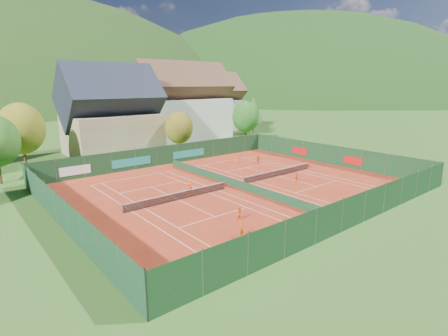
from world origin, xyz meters
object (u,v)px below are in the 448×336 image
Objects in this scene: player_left_near at (241,230)px; player_left_mid at (240,214)px; player_left_far at (189,189)px; player_right_far_b at (258,160)px; hotel_block_b at (211,106)px; hotel_block_a at (183,106)px; ball_hopper at (388,186)px; player_right_near at (296,178)px; chalet at (112,117)px; player_right_far_a at (236,158)px.

player_left_mid is (2.34, 2.80, -0.05)m from player_left_near.
player_left_far reaches higher than player_right_far_b.
hotel_block_b is at bearing 66.37° from player_left_mid.
player_left_far is at bearing 24.03° from player_right_far_b.
player_left_far is 18.29m from player_right_far_b.
player_left_mid is (-22.77, -44.58, -6.72)m from hotel_block_a.
ball_hopper is 10.80m from player_right_near.
chalet is 20.25× the size of ball_hopper.
hotel_block_b is 64.43m from player_left_mid.
hotel_block_b is 40.36m from player_right_far_a.
player_left_far is 17.76m from player_right_far_a.
hotel_block_b is 41.93m from player_right_far_b.
player_left_far is 1.07× the size of player_right_far_b.
player_left_near is at bearing 34.10° from player_right_far_a.
player_left_mid is (-19.80, 4.23, 0.11)m from ball_hopper.
player_left_mid is at bearing 167.93° from ball_hopper.
chalet is 29.98m from player_left_far.
chalet reaches higher than player_left_far.
player_right_far_b is (3.52, 10.58, 0.10)m from player_right_near.
hotel_block_a is 14.30× the size of player_left_far.
hotel_block_b reaches higher than player_right_far_a.
player_right_near is at bearing -72.55° from chalet.
player_right_far_a reaches higher than player_left_mid.
player_left_near reaches higher than player_right_near.
player_left_mid is at bearing 74.94° from player_left_far.
ball_hopper is 0.56× the size of player_right_far_b.
hotel_block_b is at bearing -113.28° from player_right_far_b.
player_left_mid is at bearing -95.57° from chalet.
hotel_block_a reaches higher than player_left_mid.
hotel_block_b is 56.64m from player_left_far.
player_right_near is 0.82× the size of player_right_far_a.
chalet is 24.08m from player_right_far_a.
ball_hopper is at bearing -16.36° from player_left_near.
player_right_far_b reaches higher than ball_hopper.
player_left_mid is 0.89× the size of player_right_far_a.
hotel_block_a reaches higher than ball_hopper.
hotel_block_b is at bearing -137.20° from player_right_far_a.
chalet is 11.36× the size of player_left_near.
player_right_far_a is (-6.94, -26.00, -6.64)m from hotel_block_a.
ball_hopper is 19.97m from player_right_far_b.
player_right_far_a is at bearing -58.91° from chalet.
player_left_near is 12.51m from player_left_far.
player_right_far_b is (20.16, 18.44, -0.00)m from player_left_near.
player_left_mid is 0.88× the size of player_left_far.
hotel_block_a is at bearing -95.82° from player_right_far_b.
hotel_block_a is at bearing -133.13° from player_left_far.
hotel_block_a is 54.03m from player_left_near.
player_right_near is at bearing 120.63° from ball_hopper.
player_left_far is at bearing 97.30° from player_left_mid.
player_right_far_b reaches higher than player_right_near.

